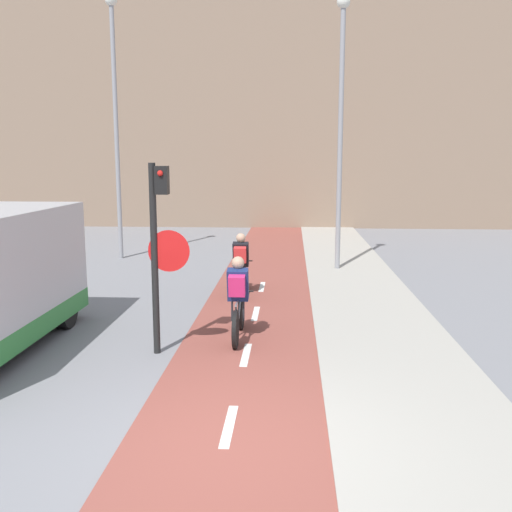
{
  "coord_description": "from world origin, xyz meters",
  "views": [
    {
      "loc": [
        0.71,
        -5.78,
        3.13
      ],
      "look_at": [
        0.0,
        5.6,
        1.2
      ],
      "focal_mm": 40.0,
      "sensor_mm": 36.0,
      "label": 1
    }
  ],
  "objects": [
    {
      "name": "building_row_background",
      "position": [
        0.0,
        23.13,
        6.13
      ],
      "size": [
        60.0,
        5.2,
        12.24
      ],
      "color": "#89705B",
      "rests_on": "ground_plane"
    },
    {
      "name": "ground_plane",
      "position": [
        0.0,
        0.0,
        0.0
      ],
      "size": [
        120.0,
        120.0,
        0.0
      ],
      "primitive_type": "plane",
      "color": "gray"
    },
    {
      "name": "cyclist_far",
      "position": [
        -0.45,
        7.23,
        0.7
      ],
      "size": [
        0.46,
        1.69,
        1.45
      ],
      "color": "black",
      "rests_on": "ground_plane"
    },
    {
      "name": "bike_lane",
      "position": [
        0.0,
        0.0,
        0.01
      ],
      "size": [
        2.32,
        60.0,
        0.02
      ],
      "color": "brown",
      "rests_on": "ground_plane"
    },
    {
      "name": "traffic_light_pole",
      "position": [
        -1.38,
        3.06,
        1.91
      ],
      "size": [
        0.67,
        0.25,
        3.08
      ],
      "color": "black",
      "rests_on": "ground_plane"
    },
    {
      "name": "sidewalk_strip",
      "position": [
        2.36,
        0.0,
        0.03
      ],
      "size": [
        2.4,
        60.0,
        0.05
      ],
      "color": "#A8A399",
      "rests_on": "ground_plane"
    },
    {
      "name": "street_lamp_sidewalk",
      "position": [
        2.04,
        10.45,
        4.51
      ],
      "size": [
        0.36,
        0.36,
        7.47
      ],
      "color": "gray",
      "rests_on": "ground_plane"
    },
    {
      "name": "street_lamp_far",
      "position": [
        -4.76,
        12.03,
        4.81
      ],
      "size": [
        0.36,
        0.36,
        8.03
      ],
      "color": "gray",
      "rests_on": "ground_plane"
    },
    {
      "name": "cyclist_near",
      "position": [
        -0.2,
        3.86,
        0.71
      ],
      "size": [
        0.46,
        1.75,
        1.48
      ],
      "color": "black",
      "rests_on": "ground_plane"
    }
  ]
}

